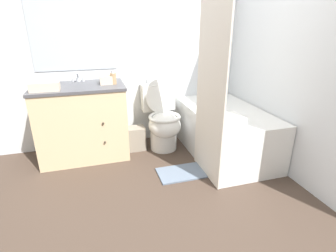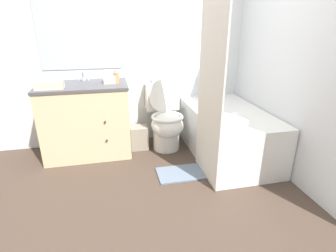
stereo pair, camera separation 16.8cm
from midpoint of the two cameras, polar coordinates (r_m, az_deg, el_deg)
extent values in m
plane|color=#47382D|center=(2.28, 1.07, -18.86)|extent=(14.00, 14.00, 0.00)
cube|color=silver|center=(3.33, -7.63, 17.50)|extent=(8.00, 0.05, 2.50)
cube|color=#B2BCC6|center=(3.26, -21.68, 19.36)|extent=(0.91, 0.01, 0.93)
cube|color=silver|center=(3.05, 20.49, 16.02)|extent=(0.05, 2.60, 2.50)
cube|color=beige|center=(3.17, -19.49, 0.56)|extent=(0.95, 0.56, 0.82)
cube|color=#4C4C51|center=(3.05, -20.47, 7.99)|extent=(0.97, 0.58, 0.03)
cylinder|color=white|center=(3.06, -20.38, 7.27)|extent=(0.33, 0.33, 0.10)
sphere|color=#382D23|center=(2.85, -15.60, 0.53)|extent=(0.02, 0.02, 0.02)
sphere|color=#382D23|center=(2.94, -15.17, -3.48)|extent=(0.02, 0.02, 0.02)
cylinder|color=silver|center=(3.24, -20.39, 9.38)|extent=(0.04, 0.04, 0.04)
cylinder|color=silver|center=(3.19, -20.57, 10.32)|extent=(0.02, 0.11, 0.09)
cylinder|color=silver|center=(3.25, -21.37, 9.30)|extent=(0.03, 0.03, 0.04)
cylinder|color=silver|center=(3.24, -19.41, 9.53)|extent=(0.03, 0.03, 0.04)
cylinder|color=white|center=(3.27, -2.47, -2.95)|extent=(0.33, 0.33, 0.24)
ellipsoid|color=white|center=(3.14, -2.29, 0.16)|extent=(0.38, 0.44, 0.29)
torus|color=white|center=(3.10, -2.32, 1.98)|extent=(0.38, 0.38, 0.04)
cube|color=white|center=(3.34, -3.69, 6.40)|extent=(0.41, 0.18, 0.33)
ellipsoid|color=white|center=(3.22, -3.25, 6.51)|extent=(0.37, 0.13, 0.41)
cube|color=white|center=(3.16, 10.65, -1.20)|extent=(0.78, 1.36, 0.55)
cube|color=#ACB1B2|center=(3.06, 10.99, 3.45)|extent=(0.66, 1.24, 0.01)
cube|color=silver|center=(2.44, 7.35, 9.07)|extent=(0.02, 0.60, 1.90)
cube|color=gray|center=(3.28, -8.43, -2.68)|extent=(0.22, 0.18, 0.29)
cube|color=beige|center=(3.03, -14.80, 9.72)|extent=(0.15, 0.15, 0.09)
ellipsoid|color=white|center=(3.02, -14.91, 10.77)|extent=(0.07, 0.04, 0.03)
cylinder|color=tan|center=(2.99, -13.46, 9.98)|extent=(0.07, 0.07, 0.12)
cylinder|color=silver|center=(2.97, -13.59, 11.40)|extent=(0.04, 0.04, 0.03)
cube|color=beige|center=(2.93, -26.79, 7.70)|extent=(0.28, 0.14, 0.09)
cube|color=white|center=(2.64, 11.20, 1.42)|extent=(0.27, 0.25, 0.07)
cube|color=slate|center=(2.79, 1.24, -10.17)|extent=(0.50, 0.31, 0.02)
camera|label=1|loc=(0.08, -91.83, -0.73)|focal=28.00mm
camera|label=2|loc=(0.08, 88.17, 0.73)|focal=28.00mm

